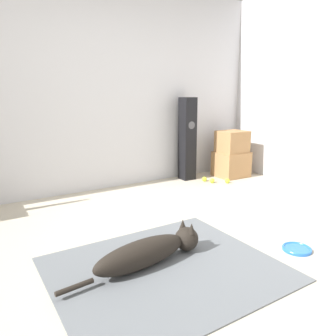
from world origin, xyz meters
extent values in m
plane|color=#BCB29E|center=(0.00, 0.00, 0.00)|extent=(12.00, 12.00, 0.00)
cube|color=silver|center=(0.00, 2.10, 1.27)|extent=(8.00, 0.06, 2.55)
cube|color=slate|center=(-0.12, -0.07, 0.01)|extent=(1.52, 1.31, 0.01)
ellipsoid|color=black|center=(-0.25, 0.03, 0.11)|extent=(0.75, 0.26, 0.21)
sphere|color=black|center=(0.17, 0.08, 0.11)|extent=(0.18, 0.18, 0.18)
cone|color=black|center=(0.16, 0.13, 0.21)|extent=(0.06, 0.06, 0.08)
cone|color=black|center=(0.18, 0.03, 0.21)|extent=(0.06, 0.06, 0.08)
cylinder|color=black|center=(-0.74, -0.02, 0.06)|extent=(0.24, 0.06, 0.03)
cylinder|color=blue|center=(0.91, -0.37, 0.01)|extent=(0.22, 0.22, 0.02)
torus|color=blue|center=(0.91, -0.37, 0.02)|extent=(0.22, 0.22, 0.02)
cube|color=#A87A4C|center=(2.11, 1.66, 0.18)|extent=(0.45, 0.40, 0.36)
cube|color=#A87A4C|center=(2.11, 1.66, 0.52)|extent=(0.40, 0.35, 0.31)
cube|color=black|center=(1.47, 1.89, 0.58)|extent=(0.19, 0.19, 1.15)
cylinder|color=#4C4C51|center=(1.47, 1.79, 0.78)|extent=(0.10, 0.00, 0.10)
sphere|color=#C6E033|center=(1.60, 1.64, 0.03)|extent=(0.07, 0.07, 0.07)
sphere|color=#C6E033|center=(1.80, 1.39, 0.03)|extent=(0.07, 0.07, 0.07)
sphere|color=#C6E033|center=(1.63, 1.52, 0.03)|extent=(0.07, 0.07, 0.07)
camera|label=1|loc=(-1.21, -1.82, 1.20)|focal=35.00mm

